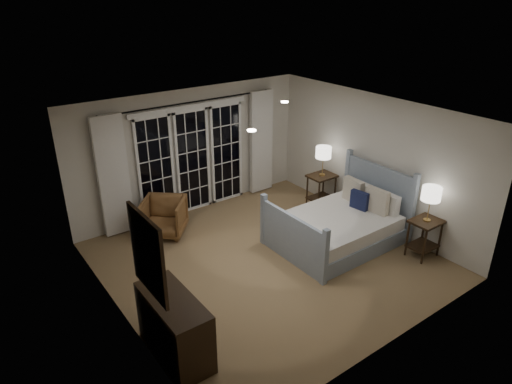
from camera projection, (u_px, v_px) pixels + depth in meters
floor at (267, 260)px, 7.75m from camera, size 5.00×5.00×0.00m
ceiling at (269, 116)px, 6.71m from camera, size 5.00×5.00×0.00m
wall_left at (115, 241)px, 5.89m from camera, size 0.02×5.00×2.50m
wall_right at (373, 161)px, 8.58m from camera, size 0.02×5.00×2.50m
wall_back at (191, 151)px, 9.07m from camera, size 5.00×0.02×2.50m
wall_front at (397, 264)px, 5.40m from camera, size 5.00×0.02×2.50m
french_doors at (193, 159)px, 9.10m from camera, size 2.50×0.04×2.20m
curtain_rod at (191, 102)px, 8.58m from camera, size 3.50×0.03×0.03m
curtain_left at (113, 177)px, 8.13m from camera, size 0.55×0.10×2.25m
curtain_right at (261, 142)px, 9.91m from camera, size 0.55×0.10×2.25m
downlight_a at (285, 102)px, 7.59m from camera, size 0.12×0.12×0.01m
downlight_b at (252, 130)px, 6.10m from camera, size 0.12×0.12×0.01m
bed at (339, 226)px, 8.18m from camera, size 2.16×1.54×1.25m
nightstand_left at (425, 232)px, 7.71m from camera, size 0.52×0.42×0.68m
nightstand_right at (321, 186)px, 9.44m from camera, size 0.55×0.44×0.71m
lamp_left at (431, 194)px, 7.41m from camera, size 0.32×0.32×0.61m
lamp_right at (323, 153)px, 9.14m from camera, size 0.32×0.32×0.61m
armchair at (164, 217)px, 8.44m from camera, size 1.07×1.07×0.70m
dresser at (175, 327)px, 5.63m from camera, size 0.50×1.18×0.84m
mirror at (148, 255)px, 5.03m from camera, size 0.05×0.85×1.00m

